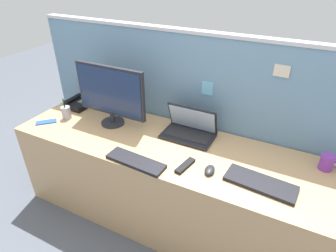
# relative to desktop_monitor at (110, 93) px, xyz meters

# --- Properties ---
(ground_plane) EXTENTS (10.00, 10.00, 0.00)m
(ground_plane) POSITION_rel_desktop_monitor_xyz_m (0.50, -0.08, -0.96)
(ground_plane) COLOR #4C515B
(desk) EXTENTS (2.26, 0.68, 0.70)m
(desk) POSITION_rel_desktop_monitor_xyz_m (0.50, -0.08, -0.61)
(desk) COLOR tan
(desk) RESTS_ON ground_plane
(cubicle_divider) EXTENTS (2.61, 0.08, 1.41)m
(cubicle_divider) POSITION_rel_desktop_monitor_xyz_m (0.50, 0.30, -0.25)
(cubicle_divider) COLOR #6084A3
(cubicle_divider) RESTS_ON ground_plane
(desktop_monitor) EXTENTS (0.58, 0.18, 0.47)m
(desktop_monitor) POSITION_rel_desktop_monitor_xyz_m (0.00, 0.00, 0.00)
(desktop_monitor) COLOR #232328
(desktop_monitor) RESTS_ON desk
(laptop) EXTENTS (0.37, 0.23, 0.22)m
(laptop) POSITION_rel_desktop_monitor_xyz_m (0.61, 0.11, -0.20)
(laptop) COLOR black
(laptop) RESTS_ON desk
(desk_phone) EXTENTS (0.18, 0.20, 0.08)m
(desk_phone) POSITION_rel_desktop_monitor_xyz_m (-0.44, 0.09, -0.23)
(desk_phone) COLOR black
(desk_phone) RESTS_ON desk
(keyboard_main) EXTENTS (0.42, 0.19, 0.02)m
(keyboard_main) POSITION_rel_desktop_monitor_xyz_m (1.18, -0.20, -0.24)
(keyboard_main) COLOR black
(keyboard_main) RESTS_ON desk
(keyboard_spare) EXTENTS (0.40, 0.14, 0.02)m
(keyboard_spare) POSITION_rel_desktop_monitor_xyz_m (0.43, -0.35, -0.24)
(keyboard_spare) COLOR black
(keyboard_spare) RESTS_ON desk
(computer_mouse_right_hand) EXTENTS (0.07, 0.10, 0.03)m
(computer_mouse_right_hand) POSITION_rel_desktop_monitor_xyz_m (0.88, -0.23, -0.24)
(computer_mouse_right_hand) COLOR #232328
(computer_mouse_right_hand) RESTS_ON desk
(pen_cup) EXTENTS (0.07, 0.07, 0.18)m
(pen_cup) POSITION_rel_desktop_monitor_xyz_m (-0.38, -0.11, -0.20)
(pen_cup) COLOR #99999E
(pen_cup) RESTS_ON desk
(cell_phone_blue_case) EXTENTS (0.15, 0.15, 0.01)m
(cell_phone_blue_case) POSITION_rel_desktop_monitor_xyz_m (-0.48, -0.24, -0.25)
(cell_phone_blue_case) COLOR blue
(cell_phone_blue_case) RESTS_ON desk
(tv_remote) EXTENTS (0.08, 0.18, 0.02)m
(tv_remote) POSITION_rel_desktop_monitor_xyz_m (0.73, -0.25, -0.24)
(tv_remote) COLOR black
(tv_remote) RESTS_ON desk
(coffee_mug) EXTENTS (0.12, 0.08, 0.10)m
(coffee_mug) POSITION_rel_desktop_monitor_xyz_m (1.51, 0.13, -0.20)
(coffee_mug) COLOR purple
(coffee_mug) RESTS_ON desk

